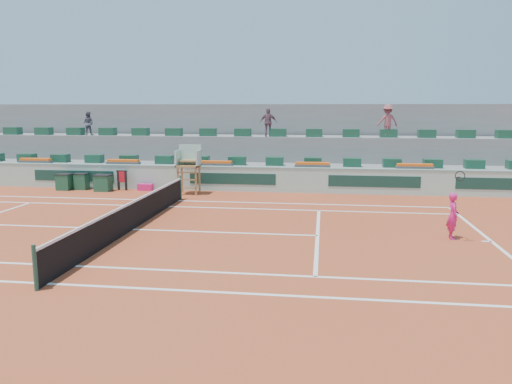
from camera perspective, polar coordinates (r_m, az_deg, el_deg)
ground at (r=17.95m, az=-13.90°, el=-4.19°), size 90.00×90.00×0.00m
seating_tier_lower at (r=27.89m, az=-5.89°, el=2.16°), size 36.00×4.00×1.20m
seating_tier_upper at (r=29.36m, az=-5.18°, el=3.92°), size 36.00×2.40×2.60m
stadium_back_wall at (r=30.84m, az=-4.54°, el=5.88°), size 36.00×0.40×4.40m
player_bag at (r=26.17m, az=-12.53°, el=0.54°), size 0.77×0.34×0.34m
spectator_left at (r=31.00m, az=-18.63°, el=7.44°), size 0.67×0.52×1.37m
spectator_mid at (r=27.88m, az=1.42°, el=7.96°), size 0.97×0.51×1.58m
spectator_right at (r=27.95m, az=14.79°, el=7.85°), size 1.27×0.91×1.77m
court_lines at (r=17.94m, az=-13.90°, el=-4.17°), size 23.89×11.09×0.01m
tennis_net at (r=17.83m, az=-13.97°, el=-2.54°), size 0.10×11.97×1.10m
advertising_hoarding at (r=25.77m, az=-6.99°, el=1.60°), size 36.00×0.34×1.26m
umpire_chair at (r=24.70m, az=-7.67°, el=3.37°), size 1.10×0.90×2.40m
seat_row_lower at (r=26.93m, az=-6.37°, el=3.64°), size 32.90×0.60×0.44m
seat_row_upper at (r=28.67m, az=-5.50°, el=6.83°), size 32.90×0.60×0.44m
flower_planters at (r=26.58m, az=-9.93°, el=3.30°), size 26.80×0.36×0.28m
drink_cooler_a at (r=26.52m, az=-17.07°, el=1.01°), size 0.81×0.70×0.84m
drink_cooler_b at (r=27.39m, az=-19.32°, el=1.16°), size 0.65×0.57×0.84m
drink_cooler_c at (r=27.51m, az=-21.06°, el=1.09°), size 0.73×0.63×0.84m
towel_rack at (r=26.47m, az=-15.06°, el=1.49°), size 0.58×0.10×1.03m
tennis_player at (r=17.29m, az=21.59°, el=-2.50°), size 0.36×0.84×2.28m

